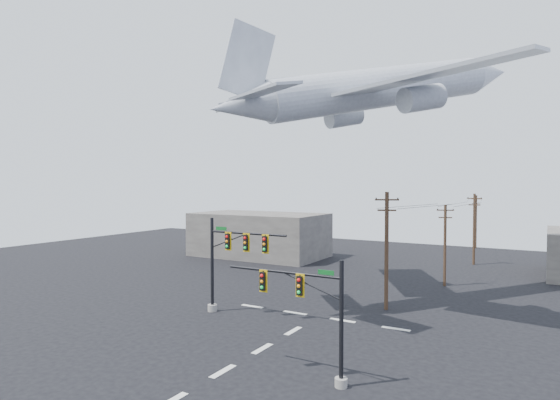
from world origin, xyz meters
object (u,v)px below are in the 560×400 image
Objects in this scene: signal_mast_far at (229,260)px; utility_pole_c at (474,228)px; utility_pole_d at (476,221)px; utility_pole_a at (387,248)px; signal_mast_near at (314,314)px; utility_pole_b at (445,244)px; airliner at (380,89)px.

utility_pole_c reaches higher than signal_mast_far.
utility_pole_c is at bearing -61.57° from utility_pole_d.
utility_pole_a is 1.07× the size of utility_pole_c.
signal_mast_near is 0.95× the size of signal_mast_far.
utility_pole_d is (-1.81, 16.10, -0.30)m from utility_pole_c.
utility_pole_c reaches higher than utility_pole_b.
utility_pole_d is 42.75m from airliner.
utility_pole_d is (11.51, 49.48, 0.16)m from signal_mast_far.
airliner is at bearing 97.02° from signal_mast_near.
signal_mast_near is at bearing -108.96° from utility_pole_b.
airliner is (-4.37, -24.32, 13.39)m from utility_pole_c.
utility_pole_a reaches higher than utility_pole_c.
signal_mast_far is at bearing 144.77° from signal_mast_near.
utility_pole_a reaches higher than utility_pole_b.
signal_mast_far is 35.94m from utility_pole_c.
airliner reaches higher than signal_mast_near.
airliner is (-2.08, 16.85, 14.58)m from signal_mast_near.
utility_pole_b reaches higher than signal_mast_far.
utility_pole_b is at bearing 14.78° from airliner.
airliner reaches higher than utility_pole_c.
utility_pole_a is at bearing -84.58° from utility_pole_c.
utility_pole_b is at bearing -80.72° from utility_pole_c.
utility_pole_c is 16.21m from utility_pole_d.
utility_pole_d is at bearing 76.13° from utility_pole_b.
signal_mast_near is 41.25m from utility_pole_c.
airliner is (-3.57, -9.80, 13.83)m from utility_pole_b.
airliner is at bearing 106.39° from utility_pole_a.
utility_pole_c reaches higher than utility_pole_d.
signal_mast_far is at bearing -139.34° from utility_pole_b.
utility_pole_d is (1.38, 42.04, -0.60)m from utility_pole_a.
signal_mast_near is 26.71m from utility_pole_b.
utility_pole_a is 0.35× the size of airliner.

